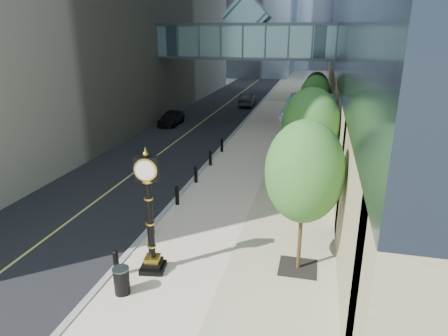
{
  "coord_description": "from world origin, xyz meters",
  "views": [
    {
      "loc": [
        3.89,
        -10.11,
        8.4
      ],
      "look_at": [
        0.24,
        5.26,
        2.96
      ],
      "focal_mm": 32.0,
      "sensor_mm": 36.0,
      "label": 1
    }
  ],
  "objects_px": {
    "street_clock": "(150,221)",
    "car_far": "(247,100)",
    "pedestrian": "(313,183)",
    "car_near": "(171,118)",
    "trash_bin": "(122,281)"
  },
  "relations": [
    {
      "from": "car_near",
      "to": "trash_bin",
      "type": "bearing_deg",
      "value": -72.71
    },
    {
      "from": "street_clock",
      "to": "car_near",
      "type": "xyz_separation_m",
      "value": [
        -7.88,
        23.05,
        -1.34
      ]
    },
    {
      "from": "street_clock",
      "to": "car_far",
      "type": "distance_m",
      "value": 34.73
    },
    {
      "from": "street_clock",
      "to": "trash_bin",
      "type": "xyz_separation_m",
      "value": [
        -0.46,
        -1.51,
        -1.53
      ]
    },
    {
      "from": "street_clock",
      "to": "pedestrian",
      "type": "bearing_deg",
      "value": 46.65
    },
    {
      "from": "street_clock",
      "to": "car_far",
      "type": "relative_size",
      "value": 1.03
    },
    {
      "from": "pedestrian",
      "to": "car_near",
      "type": "height_order",
      "value": "pedestrian"
    },
    {
      "from": "trash_bin",
      "to": "car_far",
      "type": "height_order",
      "value": "car_far"
    },
    {
      "from": "trash_bin",
      "to": "car_far",
      "type": "distance_m",
      "value": 36.18
    },
    {
      "from": "car_far",
      "to": "car_near",
      "type": "bearing_deg",
      "value": 62.92
    },
    {
      "from": "trash_bin",
      "to": "car_near",
      "type": "bearing_deg",
      "value": 106.82
    },
    {
      "from": "street_clock",
      "to": "car_near",
      "type": "bearing_deg",
      "value": 100.29
    },
    {
      "from": "pedestrian",
      "to": "car_far",
      "type": "xyz_separation_m",
      "value": [
        -8.24,
        26.64,
        -0.25
      ]
    },
    {
      "from": "trash_bin",
      "to": "pedestrian",
      "type": "distance_m",
      "value": 11.21
    },
    {
      "from": "pedestrian",
      "to": "street_clock",
      "type": "bearing_deg",
      "value": 64.53
    }
  ]
}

